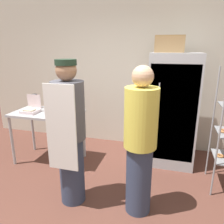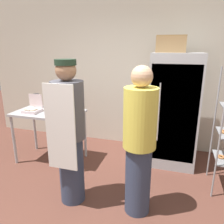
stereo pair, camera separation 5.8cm
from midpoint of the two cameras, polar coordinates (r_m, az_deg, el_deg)
back_wall at (r=4.22m, az=5.79°, el=11.43°), size 6.40×0.12×3.03m
refrigerator at (r=3.65m, az=15.02°, el=0.40°), size 0.76×0.68×1.81m
prep_counter at (r=3.75m, az=-16.92°, el=-1.58°), size 1.11×0.64×0.87m
donut_box at (r=3.76m, az=-20.95°, el=0.52°), size 0.25×0.24×0.28m
blender_pitcher at (r=4.03m, az=-19.94°, el=2.50°), size 0.14×0.14×0.24m
cardboard_storage_box at (r=3.60m, az=14.38°, el=16.80°), size 0.45×0.31×0.25m
person_baker at (r=2.62m, az=-11.64°, el=-5.44°), size 0.37×0.39×1.76m
person_customer at (r=2.44m, az=6.67°, el=-7.98°), size 0.36×0.36×1.72m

